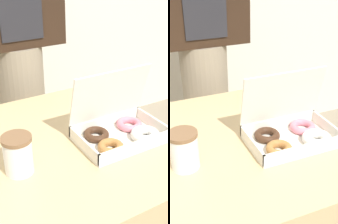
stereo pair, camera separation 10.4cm
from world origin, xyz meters
TOP-DOWN VIEW (x-y plane):
  - table at (0.00, 0.00)m, footprint 0.82×0.81m
  - donut_box at (0.21, -0.08)m, footprint 0.31×0.23m
  - coffee_cup at (-0.17, -0.08)m, footprint 0.09×0.09m
  - person_customer at (0.09, 0.65)m, footprint 0.45×0.25m

SIDE VIEW (x-z plane):
  - table at x=0.00m, z-range 0.00..0.73m
  - donut_box at x=0.21m, z-range 0.65..0.89m
  - coffee_cup at x=-0.17m, z-range 0.73..0.86m
  - person_customer at x=0.09m, z-range 0.07..1.81m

